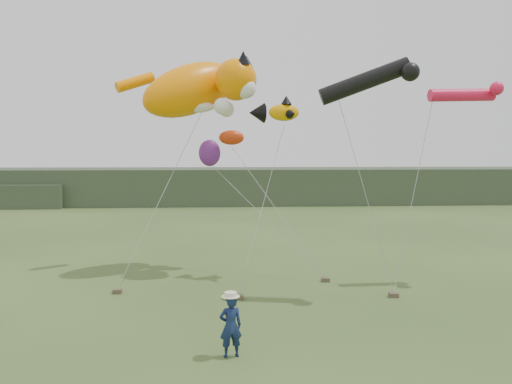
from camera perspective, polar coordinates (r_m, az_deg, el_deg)
ground at (r=15.38m, az=-0.76°, el=-17.21°), size 120.00×120.00×0.00m
headland at (r=59.14m, az=-6.10°, el=0.68°), size 90.00×13.00×4.00m
festival_attendant at (r=14.38m, az=-2.92°, el=-15.06°), size 0.70×0.53×1.75m
sandbag_anchors at (r=20.15m, az=-4.29°, el=-11.70°), size 15.54×4.72×0.18m
cat_kite at (r=24.72m, az=-6.37°, el=11.74°), size 6.98×5.03×4.04m
fish_kite at (r=23.12m, az=2.07°, el=9.12°), size 2.43×1.63×1.23m
tube_kites at (r=21.44m, az=17.05°, el=11.61°), size 8.27×3.20×1.84m
misc_kites at (r=25.02m, az=-4.39°, el=5.14°), size 2.26×1.14×1.79m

